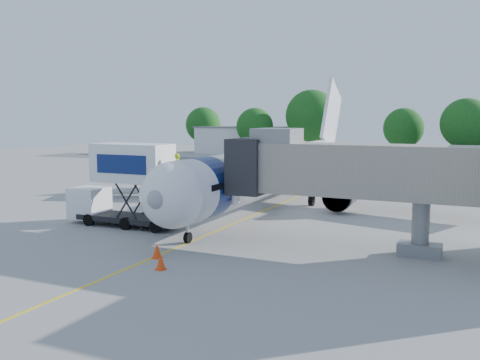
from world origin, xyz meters
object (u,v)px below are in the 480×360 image
at_px(aircraft, 274,171).
at_px(ground_tug, 127,282).
at_px(catering_hiloader, 125,185).
at_px(jet_bridge, 336,170).

distance_m(aircraft, ground_tug, 23.04).
xyz_separation_m(aircraft, ground_tug, (2.56, -22.79, -2.28)).
xyz_separation_m(aircraft, catering_hiloader, (-6.26, -11.12, -0.19)).
height_order(aircraft, catering_hiloader, aircraft).
bearing_deg(aircraft, jet_bridge, -54.30).
relative_size(jet_bridge, ground_tug, 3.98).
relative_size(aircraft, catering_hiloader, 4.41).
bearing_deg(aircraft, catering_hiloader, -119.37).
distance_m(aircraft, jet_bridge, 13.77).
height_order(aircraft, ground_tug, aircraft).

